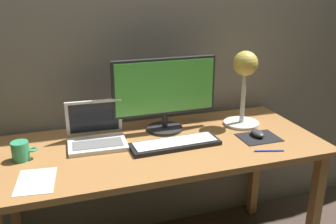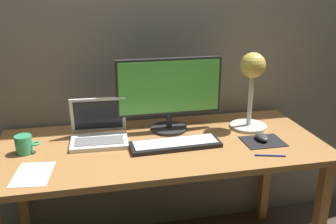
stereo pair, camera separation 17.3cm
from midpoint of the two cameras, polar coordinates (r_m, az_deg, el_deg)
The scene contains 11 objects.
back_wall at distance 2.08m, azimuth -7.09°, elevation 13.83°, with size 4.80×0.06×2.60m, color gray.
desk at distance 1.87m, azimuth -3.81°, elevation -7.15°, with size 1.60×0.70×0.74m.
monitor at distance 1.93m, azimuth -3.08°, elevation 3.23°, with size 0.55×0.19×0.39m.
keyboard_main at distance 1.80m, azimuth -1.65°, elevation -4.96°, with size 0.44×0.15×0.03m.
laptop at distance 1.88m, azimuth -13.65°, elevation -2.99°, with size 0.29×0.24×0.21m.
desk_lamp at distance 2.02m, azimuth 9.31°, elevation 5.34°, with size 0.20×0.20×0.41m.
mousepad at distance 1.94m, azimuth 11.34°, elevation -3.92°, with size 0.20×0.16×0.00m, color black.
mouse at distance 1.94m, azimuth 11.14°, elevation -3.28°, with size 0.06×0.10×0.03m, color #38383A.
coffee_mug at distance 1.81m, azimuth -24.30°, elevation -5.55°, with size 0.11×0.08×0.09m.
paper_sheet_near_mouse at distance 1.63m, azimuth -22.64°, elevation -9.88°, with size 0.15×0.21×0.00m, color white.
pen at distance 1.79m, azimuth 12.64°, elevation -5.91°, with size 0.01×0.01×0.14m, color #2633A5.
Camera 1 is at (-0.49, -1.60, 1.49)m, focal length 39.62 mm.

